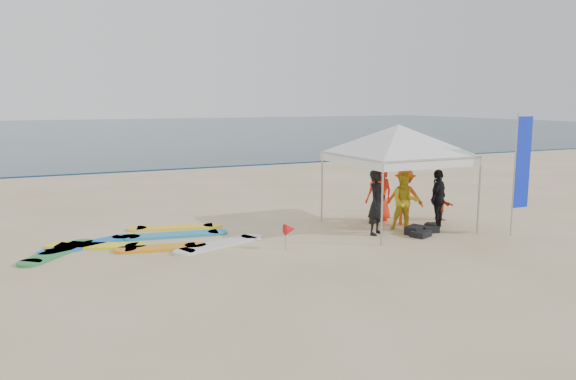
% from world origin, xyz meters
% --- Properties ---
extents(ground, '(120.00, 120.00, 0.00)m').
position_xyz_m(ground, '(0.00, 0.00, 0.00)').
color(ground, beige).
rests_on(ground, ground).
extents(ocean, '(160.00, 84.00, 0.08)m').
position_xyz_m(ocean, '(0.00, 60.00, 0.04)').
color(ocean, '#0C2633').
rests_on(ocean, ground).
extents(shoreline_foam, '(160.00, 1.20, 0.01)m').
position_xyz_m(shoreline_foam, '(0.00, 18.20, 0.00)').
color(shoreline_foam, silver).
rests_on(shoreline_foam, ground).
extents(person_black_a, '(0.78, 0.70, 1.78)m').
position_xyz_m(person_black_a, '(3.17, 1.39, 0.89)').
color(person_black_a, black).
rests_on(person_black_a, ground).
extents(person_yellow, '(0.99, 0.92, 1.63)m').
position_xyz_m(person_yellow, '(4.19, 1.52, 0.82)').
color(person_yellow, gold).
rests_on(person_yellow, ground).
extents(person_orange_a, '(1.22, 1.15, 1.66)m').
position_xyz_m(person_orange_a, '(4.64, 2.12, 0.83)').
color(person_orange_a, '#EF5915').
rests_on(person_orange_a, ground).
extents(person_black_b, '(1.06, 0.86, 1.68)m').
position_xyz_m(person_black_b, '(5.28, 1.42, 0.84)').
color(person_black_b, black).
rests_on(person_black_b, ground).
extents(person_orange_b, '(0.87, 0.57, 1.78)m').
position_xyz_m(person_orange_b, '(4.24, 2.84, 0.89)').
color(person_orange_b, '#F92D16').
rests_on(person_orange_b, ground).
extents(person_seated, '(0.30, 0.89, 0.95)m').
position_xyz_m(person_seated, '(6.05, 2.21, 0.48)').
color(person_seated, red).
rests_on(person_seated, ground).
extents(canopy_tent, '(4.49, 4.49, 3.38)m').
position_xyz_m(canopy_tent, '(4.19, 1.92, 2.95)').
color(canopy_tent, '#A5A5A8').
rests_on(canopy_tent, ground).
extents(feather_flag, '(0.56, 0.04, 3.31)m').
position_xyz_m(feather_flag, '(6.66, -0.26, 1.95)').
color(feather_flag, '#A5A5A8').
rests_on(feather_flag, ground).
extents(marker_pennant, '(0.28, 0.28, 0.64)m').
position_xyz_m(marker_pennant, '(0.38, 1.02, 0.49)').
color(marker_pennant, '#A5A5A8').
rests_on(marker_pennant, ground).
extents(gear_pile, '(1.25, 1.00, 0.22)m').
position_xyz_m(gear_pile, '(4.35, 0.92, 0.10)').
color(gear_pile, black).
rests_on(gear_pile, ground).
extents(surfboard_spread, '(5.68, 3.50, 0.07)m').
position_xyz_m(surfboard_spread, '(-2.83, 3.14, 0.04)').
color(surfboard_spread, '#23833E').
rests_on(surfboard_spread, ground).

